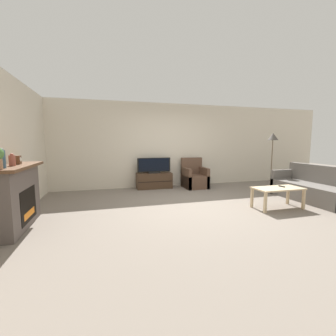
{
  "coord_description": "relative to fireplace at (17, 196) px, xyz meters",
  "views": [
    {
      "loc": [
        -1.94,
        -4.78,
        1.45
      ],
      "look_at": [
        -0.52,
        0.25,
        0.85
      ],
      "focal_mm": 24.0,
      "sensor_mm": 36.0,
      "label": 1
    }
  ],
  "objects": [
    {
      "name": "ground_plane",
      "position": [
        3.39,
        0.54,
        -0.55
      ],
      "size": [
        24.0,
        24.0,
        0.0
      ],
      "primitive_type": "plane",
      "color": "slate"
    },
    {
      "name": "wall_back",
      "position": [
        3.39,
        2.9,
        0.8
      ],
      "size": [
        12.0,
        0.06,
        2.7
      ],
      "color": "beige",
      "rests_on": "ground"
    },
    {
      "name": "wall_left",
      "position": [
        -0.2,
        0.54,
        0.8
      ],
      "size": [
        0.06,
        12.0,
        2.7
      ],
      "color": "beige",
      "rests_on": "ground"
    },
    {
      "name": "fireplace",
      "position": [
        0.0,
        0.0,
        0.0
      ],
      "size": [
        0.46,
        1.52,
        1.07
      ],
      "color": "#564C47",
      "rests_on": "ground"
    },
    {
      "name": "mantel_vase_left",
      "position": [
        0.02,
        -0.46,
        0.66
      ],
      "size": [
        0.08,
        0.08,
        0.29
      ],
      "color": "#385670",
      "rests_on": "fireplace"
    },
    {
      "name": "mantel_vase_centre_left",
      "position": [
        0.02,
        -0.11,
        0.62
      ],
      "size": [
        0.09,
        0.09,
        0.2
      ],
      "color": "#994C3D",
      "rests_on": "fireplace"
    },
    {
      "name": "mantel_clock",
      "position": [
        0.02,
        0.15,
        0.6
      ],
      "size": [
        0.08,
        0.11,
        0.15
      ],
      "color": "brown",
      "rests_on": "fireplace"
    },
    {
      "name": "tv_stand",
      "position": [
        2.93,
        2.62,
        -0.3
      ],
      "size": [
        1.1,
        0.43,
        0.49
      ],
      "color": "#422D1E",
      "rests_on": "ground"
    },
    {
      "name": "tv",
      "position": [
        2.93,
        2.62,
        0.16
      ],
      "size": [
        1.05,
        0.18,
        0.48
      ],
      "color": "black",
      "rests_on": "tv_stand"
    },
    {
      "name": "armchair",
      "position": [
        4.21,
        2.41,
        -0.24
      ],
      "size": [
        0.7,
        0.76,
        0.94
      ],
      "color": "brown",
      "rests_on": "ground"
    },
    {
      "name": "coffee_table",
      "position": [
        5.08,
        -0.25,
        -0.15
      ],
      "size": [
        1.06,
        0.51,
        0.46
      ],
      "color": "#CCB289",
      "rests_on": "ground"
    },
    {
      "name": "remote",
      "position": [
        5.23,
        -0.19,
        -0.07
      ],
      "size": [
        0.05,
        0.15,
        0.02
      ],
      "rotation": [
        0.0,
        0.0,
        0.07
      ],
      "color": "black",
      "rests_on": "coffee_table"
    },
    {
      "name": "couch",
      "position": [
        6.43,
        0.03,
        -0.25
      ],
      "size": [
        0.8,
        2.02,
        0.87
      ],
      "color": "#66605B",
      "rests_on": "ground"
    },
    {
      "name": "floor_lamp",
      "position": [
        6.37,
        1.49,
        0.94
      ],
      "size": [
        0.31,
        0.31,
        1.73
      ],
      "color": "black",
      "rests_on": "ground"
    }
  ]
}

